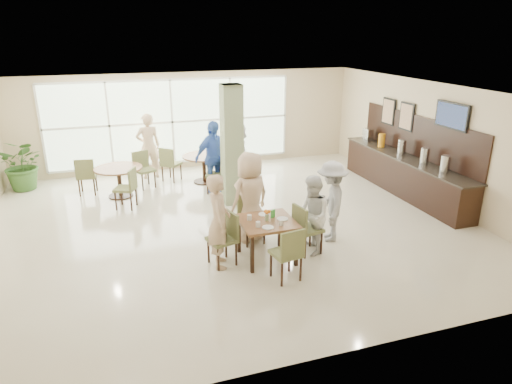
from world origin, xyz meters
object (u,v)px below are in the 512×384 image
object	(u,v)px
main_table	(267,225)
buffet_counter	(404,172)
round_table_right	(204,161)
round_table_left	(119,174)
teen_standing	(331,201)
potted_plant	(23,164)
adult_b	(238,152)
teen_left	(219,221)
adult_standing	(148,146)
teen_far	(250,197)
teen_right	(312,215)
adult_a	(213,157)

from	to	relation	value
main_table	buffet_counter	bearing A→B (deg)	26.84
round_table_right	buffet_counter	distance (m)	5.22
round_table_left	teen_standing	size ratio (longest dim) A/B	0.72
round_table_left	potted_plant	size ratio (longest dim) A/B	0.86
round_table_left	buffet_counter	size ratio (longest dim) A/B	0.25
teen_standing	adult_b	xyz separation A→B (m)	(-0.65, 4.24, -0.01)
teen_left	adult_standing	bearing A→B (deg)	15.24
teen_far	teen_standing	size ratio (longest dim) A/B	1.11
round_table_right	potted_plant	xyz separation A→B (m)	(-4.53, 0.86, 0.09)
buffet_counter	adult_standing	bearing A→B (deg)	151.29
teen_far	teen_right	bearing A→B (deg)	112.51
adult_b	teen_far	bearing A→B (deg)	-6.64
round_table_right	teen_far	xyz separation A→B (m)	(0.11, -3.82, 0.31)
round_table_left	teen_standing	distance (m)	5.43
teen_left	adult_b	distance (m)	4.88
buffet_counter	round_table_left	bearing A→B (deg)	164.02
adult_a	adult_b	distance (m)	1.18
main_table	potted_plant	xyz separation A→B (m)	(-4.67, 5.55, 0.01)
adult_b	round_table_left	bearing A→B (deg)	-77.05
round_table_left	teen_far	world-z (taller)	teen_far
main_table	teen_standing	xyz separation A→B (m)	(1.45, 0.38, 0.14)
round_table_left	teen_right	bearing A→B (deg)	-52.69
buffet_counter	teen_far	distance (m)	4.74
potted_plant	teen_standing	xyz separation A→B (m)	(6.12, -5.17, 0.13)
adult_b	adult_standing	world-z (taller)	adult_standing
teen_right	adult_a	xyz separation A→B (m)	(-0.94, 3.86, 0.17)
main_table	teen_standing	distance (m)	1.51
main_table	round_table_left	bearing A→B (deg)	119.32
adult_a	round_table_right	bearing A→B (deg)	69.68
round_table_right	teen_standing	xyz separation A→B (m)	(1.60, -4.31, 0.22)
main_table	teen_far	distance (m)	0.90
round_table_left	potted_plant	bearing A→B (deg)	150.11
main_table	adult_a	bearing A→B (deg)	91.14
main_table	adult_a	size ratio (longest dim) A/B	0.53
adult_standing	round_table_right	bearing A→B (deg)	141.97
teen_standing	adult_standing	distance (m)	5.95
buffet_counter	adult_standing	distance (m)	6.83
adult_a	round_table_left	bearing A→B (deg)	145.52
main_table	teen_left	world-z (taller)	teen_left
round_table_right	teen_right	xyz separation A→B (m)	(1.01, -4.71, 0.16)
buffet_counter	adult_b	xyz separation A→B (m)	(-3.67, 2.35, 0.24)
teen_standing	round_table_right	bearing A→B (deg)	-138.51
main_table	teen_left	bearing A→B (deg)	177.85
round_table_left	teen_far	bearing A→B (deg)	-55.11
adult_standing	potted_plant	bearing A→B (deg)	-6.03
round_table_right	adult_a	distance (m)	0.92
potted_plant	teen_right	xyz separation A→B (m)	(5.53, -5.57, 0.07)
potted_plant	round_table_right	bearing A→B (deg)	-10.73
teen_left	adult_b	xyz separation A→B (m)	(1.67, 4.58, -0.06)
main_table	teen_far	size ratio (longest dim) A/B	0.54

